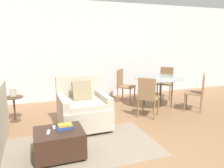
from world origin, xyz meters
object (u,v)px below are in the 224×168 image
object	(u,v)px
side_table	(14,104)
dining_chair_far_left	(123,83)
dining_table	(158,80)
armchair	(83,109)
tv_remote_primary	(48,132)
tv_remote_secondary	(54,127)
ottoman	(59,142)
dining_chair_near_left	(148,95)
dining_chair_near_right	(198,90)
picture_frame	(13,93)
dining_chair_far_right	(166,80)
book_stack	(65,127)

from	to	relation	value
side_table	dining_chair_far_left	size ratio (longest dim) A/B	0.58
dining_table	armchair	bearing A→B (deg)	-161.08
tv_remote_primary	tv_remote_secondary	distance (m)	0.18
ottoman	dining_chair_far_left	xyz separation A→B (m)	(2.02, 2.38, 0.30)
armchair	tv_remote_primary	xyz separation A→B (m)	(-0.72, -0.98, 0.03)
armchair	dining_chair_near_left	distance (m)	1.45
armchair	tv_remote_primary	distance (m)	1.22
ottoman	tv_remote_secondary	bearing A→B (deg)	109.33
tv_remote_primary	dining_chair_near_right	size ratio (longest dim) A/B	0.19
armchair	picture_frame	bearing A→B (deg)	147.62
dining_chair_near_right	dining_chair_far_left	size ratio (longest dim) A/B	1.00
dining_chair_near_right	ottoman	bearing A→B (deg)	-163.25
tv_remote_secondary	dining_chair_near_left	world-z (taller)	dining_chair_near_left
dining_chair_near_left	dining_chair_near_right	bearing A→B (deg)	0.00
ottoman	tv_remote_secondary	world-z (taller)	tv_remote_secondary
dining_chair_far_right	dining_chair_near_right	bearing A→B (deg)	-90.00
book_stack	tv_remote_secondary	xyz separation A→B (m)	(-0.14, 0.10, -0.03)
tv_remote_primary	ottoman	bearing A→B (deg)	5.13
picture_frame	dining_chair_near_right	distance (m)	4.16
tv_remote_secondary	picture_frame	distance (m)	1.79
tv_remote_secondary	dining_chair_far_right	size ratio (longest dim) A/B	0.16
tv_remote_primary	dining_table	distance (m)	3.32
tv_remote_secondary	dining_chair_near_right	world-z (taller)	dining_chair_near_right
book_stack	picture_frame	bearing A→B (deg)	114.80
tv_remote_secondary	dining_chair_far_left	size ratio (longest dim) A/B	0.16
ottoman	dining_table	bearing A→B (deg)	32.18
book_stack	picture_frame	xyz separation A→B (m)	(-0.81, 1.75, 0.17)
dining_chair_far_left	dining_chair_far_right	size ratio (longest dim) A/B	1.00
dining_chair_near_left	dining_chair_far_left	size ratio (longest dim) A/B	1.00
tv_remote_secondary	side_table	size ratio (longest dim) A/B	0.28
dining_chair_near_left	picture_frame	bearing A→B (deg)	164.24
book_stack	ottoman	bearing A→B (deg)	-158.51
picture_frame	dining_chair_far_right	world-z (taller)	dining_chair_far_right
dining_chair_near_right	tv_remote_primary	bearing A→B (deg)	-163.70
side_table	dining_chair_far_left	bearing A→B (deg)	12.20
side_table	tv_remote_secondary	bearing A→B (deg)	-68.06
book_stack	side_table	size ratio (longest dim) A/B	0.50
picture_frame	dining_chair_near_right	bearing A→B (deg)	-10.67
ottoman	dining_chair_near_right	world-z (taller)	dining_chair_near_right
dining_chair_near_right	dining_chair_far_right	xyz separation A→B (m)	(0.00, 1.36, 0.00)
ottoman	side_table	world-z (taller)	side_table
armchair	dining_chair_far_right	world-z (taller)	armchair
dining_chair_near_left	dining_chair_near_right	xyz separation A→B (m)	(1.36, 0.00, 0.00)
picture_frame	book_stack	bearing A→B (deg)	-65.20
dining_chair_far_left	ottoman	bearing A→B (deg)	-130.32
book_stack	dining_table	distance (m)	3.09
armchair	dining_chair_near_right	size ratio (longest dim) A/B	1.08
ottoman	picture_frame	world-z (taller)	picture_frame
tv_remote_secondary	dining_chair_far_right	bearing A→B (deg)	33.17
tv_remote_secondary	dining_chair_far_left	distance (m)	3.05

